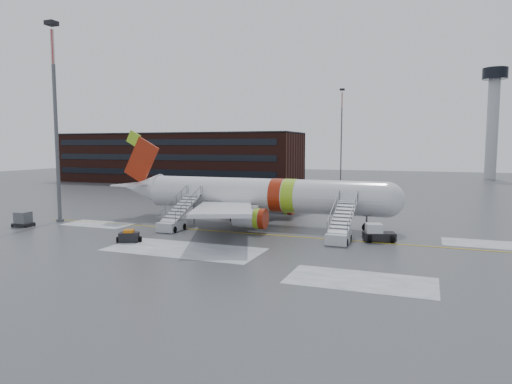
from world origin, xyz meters
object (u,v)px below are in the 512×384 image
at_px(uld_container, 23,220).
at_px(airstair_fwd, 340,231).
at_px(airstair_aft, 175,220).
at_px(pushback_tug, 377,233).
at_px(airliner, 254,195).
at_px(baggage_tractor, 129,237).
at_px(light_mast_near, 56,119).

bearing_deg(uld_container, airstair_fwd, 7.04).
height_order(airstair_aft, pushback_tug, airstair_aft).
bearing_deg(airliner, baggage_tractor, -118.56).
relative_size(airstair_aft, light_mast_near, 0.33).
xyz_separation_m(airliner, pushback_tug, (14.59, -4.96, -2.67)).
distance_m(airliner, baggage_tractor, 16.02).
bearing_deg(pushback_tug, baggage_tractor, -158.11).
distance_m(airliner, uld_container, 26.62).
bearing_deg(light_mast_near, airstair_fwd, 0.36).
bearing_deg(uld_container, light_mast_near, 71.93).
bearing_deg(baggage_tractor, uld_container, 169.99).
height_order(uld_container, baggage_tractor, uld_container).
relative_size(airliner, baggage_tractor, 14.11).
xyz_separation_m(airstair_fwd, uld_container, (-35.43, -4.37, -0.29)).
xyz_separation_m(airstair_aft, uld_container, (-17.33, -4.37, -0.29)).
relative_size(pushback_tug, light_mast_near, 0.14).
distance_m(airstair_fwd, uld_container, 35.70).
distance_m(airstair_aft, baggage_tractor, 7.36).
height_order(airliner, light_mast_near, light_mast_near).
bearing_deg(airliner, light_mast_near, -163.50).
xyz_separation_m(pushback_tug, baggage_tractor, (-22.12, -8.89, -0.23)).
bearing_deg(airliner, uld_container, -155.68).
bearing_deg(uld_container, airliner, 24.32).
bearing_deg(airstair_fwd, light_mast_near, -179.64).
bearing_deg(airstair_aft, baggage_tractor, -95.69).
relative_size(airstair_fwd, airstair_aft, 1.00).
xyz_separation_m(airliner, airstair_aft, (-6.81, -6.54, -2.35)).
distance_m(pushback_tug, baggage_tractor, 23.84).
bearing_deg(baggage_tractor, airstair_aft, 84.31).
bearing_deg(pushback_tug, light_mast_near, -177.25).
height_order(airliner, uld_container, airliner).
bearing_deg(airstair_fwd, airliner, 149.93).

